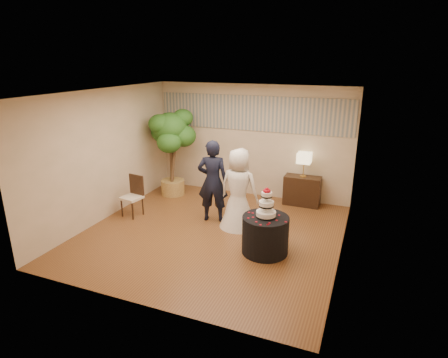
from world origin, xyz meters
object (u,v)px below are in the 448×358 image
at_px(ficus_tree, 171,152).
at_px(bride, 239,188).
at_px(groom, 213,181).
at_px(wedding_cake, 266,202).
at_px(table_lamp, 304,165).
at_px(console, 302,191).
at_px(cake_table, 265,235).
at_px(side_chair, 132,197).

bearing_deg(ficus_tree, bride, -27.92).
bearing_deg(bride, groom, -5.88).
height_order(wedding_cake, table_lamp, table_lamp).
relative_size(groom, bride, 1.06).
bearing_deg(console, bride, -120.17).
bearing_deg(cake_table, bride, 133.39).
distance_m(groom, wedding_cake, 1.75).
height_order(table_lamp, side_chair, table_lamp).
xyz_separation_m(table_lamp, ficus_tree, (-3.24, -0.52, 0.12)).
relative_size(groom, side_chair, 1.96).
relative_size(groom, cake_table, 2.13).
bearing_deg(wedding_cake, groom, 146.27).
bearing_deg(ficus_tree, table_lamp, 9.14).
height_order(console, table_lamp, table_lamp).
distance_m(cake_table, ficus_tree, 3.77).
xyz_separation_m(console, side_chair, (-3.40, -2.08, 0.10)).
bearing_deg(side_chair, groom, 24.13).
relative_size(table_lamp, side_chair, 0.63).
relative_size(cake_table, console, 0.98).
bearing_deg(wedding_cake, ficus_tree, 146.09).
bearing_deg(ficus_tree, cake_table, -33.91).
bearing_deg(side_chair, wedding_cake, 0.51).
xyz_separation_m(wedding_cake, side_chair, (-3.22, 0.50, -0.52)).
relative_size(cake_table, table_lamp, 1.45).
distance_m(groom, table_lamp, 2.30).
height_order(bride, ficus_tree, ficus_tree).
height_order(bride, table_lamp, bride).
distance_m(wedding_cake, ficus_tree, 3.70).
distance_m(cake_table, console, 2.59).
bearing_deg(wedding_cake, table_lamp, 86.05).
bearing_deg(bride, cake_table, 136.13).
distance_m(groom, cake_table, 1.83).
distance_m(groom, console, 2.36).
bearing_deg(wedding_cake, side_chair, 171.14).
xyz_separation_m(cake_table, ficus_tree, (-3.06, 2.06, 0.77)).
bearing_deg(console, groom, -134.99).
bearing_deg(groom, table_lamp, -149.10).
distance_m(table_lamp, side_chair, 4.02).
bearing_deg(bride, side_chair, 11.56).
xyz_separation_m(groom, side_chair, (-1.77, -0.47, -0.44)).
bearing_deg(table_lamp, ficus_tree, -170.86).
bearing_deg(bride, table_lamp, -117.76).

